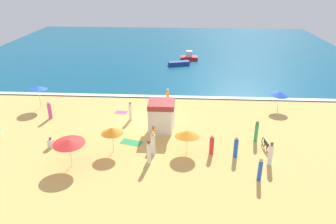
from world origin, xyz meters
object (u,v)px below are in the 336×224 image
Objects in this scene: beachgoer_1 at (212,145)px; beachgoer_3 at (153,136)px; beachgoer_6 at (161,111)px; beachgoer_7 at (271,154)px; beach_umbrella_4 at (38,88)px; parked_bicycle at (266,145)px; beachgoer_0 at (256,131)px; beachgoer_10 at (260,170)px; beachgoer_11 at (50,110)px; beachgoer_5 at (131,111)px; lifeguard_cabana at (162,115)px; beachgoer_4 at (153,143)px; beach_umbrella_1 at (280,93)px; beachgoer_2 at (236,148)px; small_boat_1 at (189,57)px; beach_umbrella_3 at (112,130)px; beach_umbrella_0 at (69,142)px; beachgoer_12 at (51,143)px; small_boat_0 at (179,63)px; beach_umbrella_2 at (187,134)px; beachgoer_8 at (168,97)px; beachgoer_9 at (149,152)px.

beachgoer_3 is at bearing 167.30° from beachgoer_1.
beachgoer_1 is 1.75× the size of beachgoer_6.
beach_umbrella_4 is at bearing 156.37° from beachgoer_7.
beachgoer_0 is at bearing 114.05° from parked_bicycle.
beachgoer_11 is (-17.70, 8.60, -0.04)m from beachgoer_10.
parked_bicycle is 1.02× the size of beachgoer_5.
lifeguard_cabana is at bearing 148.31° from beachgoer_7.
parked_bicycle is 1.07× the size of beachgoer_10.
beachgoer_4 reaches higher than beachgoer_10.
beachgoer_1 is (16.70, -7.86, -1.35)m from beach_umbrella_4.
beach_umbrella_4 is 18.50m from beachgoer_1.
beach_umbrella_1 is at bearing 70.06° from parked_bicycle.
beachgoer_2 is 1.00× the size of beachgoer_11.
beachgoer_4 is 7.23m from beachgoer_6.
beachgoer_5 reaches higher than small_boat_1.
parked_bicycle is (11.80, 1.02, -1.43)m from beach_umbrella_3.
beach_umbrella_0 is 3.84m from beachgoer_12.
beachgoer_12 is 0.28× the size of small_boat_0.
beachgoer_8 is (-2.04, 9.23, -0.75)m from beach_umbrella_2.
beachgoer_4 reaches higher than beachgoer_12.
beachgoer_3 is (-11.65, -7.75, -0.88)m from beach_umbrella_1.
beachgoer_9 is (5.51, 0.58, -1.01)m from beach_umbrella_0.
lifeguard_cabana is 1.38× the size of beachgoer_4.
beach_umbrella_4 is at bearing 129.15° from beachgoer_11.
beachgoer_7 reaches higher than beachgoer_11.
beachgoer_7 is (-0.20, -2.15, 0.49)m from parked_bicycle.
beachgoer_8 reaches higher than small_boat_0.
beachgoer_7 is (20.78, -9.09, -1.24)m from beach_umbrella_4.
beach_umbrella_4 is 3.38m from beachgoer_11.
beach_umbrella_0 reaches higher than beachgoer_11.
beachgoer_4 is 24.11m from small_boat_0.
beachgoer_2 is 0.95× the size of beachgoer_8.
beachgoer_3 is 1.32m from beachgoer_4.
beachgoer_0 is 1.04× the size of beachgoer_3.
beachgoer_3 reaches higher than beachgoer_11.
small_boat_0 is at bearing 49.63° from beach_umbrella_4.
beachgoer_4 is at bearing 82.77° from beachgoer_9.
beachgoer_0 is 1.08× the size of beachgoer_2.
beachgoer_11 is at bearing -121.37° from small_boat_1.
small_boat_1 is at bearing 116.09° from beach_umbrella_1.
lifeguard_cabana is 1.54× the size of beachgoer_2.
beachgoer_1 is at bearing -86.37° from small_boat_1.
lifeguard_cabana reaches higher than beachgoer_1.
beachgoer_9 is (-0.20, -8.52, 0.56)m from beachgoer_6.
beachgoer_8 reaches higher than small_boat_1.
beach_umbrella_4 is at bearing 152.27° from beach_umbrella_2.
beachgoer_6 is at bearing 57.90° from beach_umbrella_0.
beach_umbrella_0 reaches higher than beachgoer_5.
beach_umbrella_2 is 1.16× the size of beachgoer_11.
beachgoer_2 is 0.95× the size of beachgoer_5.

